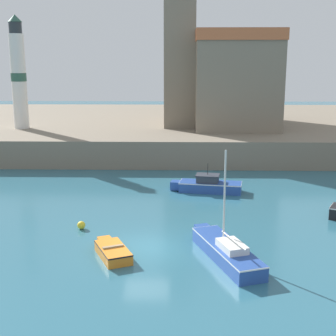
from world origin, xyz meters
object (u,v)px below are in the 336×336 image
at_px(motorboat_blue_1, 208,185).
at_px(lighthouse, 18,74).
at_px(dinghy_orange_2, 112,251).
at_px(sailboat_blue_3, 226,250).
at_px(mooring_buoy, 81,225).
at_px(church, 226,75).

bearing_deg(motorboat_blue_1, lighthouse, 140.57).
bearing_deg(dinghy_orange_2, motorboat_blue_1, 65.87).
distance_m(sailboat_blue_3, lighthouse, 36.63).
xyz_separation_m(dinghy_orange_2, lighthouse, (-14.31, 29.31, 8.33)).
distance_m(dinghy_orange_2, lighthouse, 33.66).
xyz_separation_m(motorboat_blue_1, lighthouse, (-20.05, 16.49, 8.13)).
bearing_deg(dinghy_orange_2, sailboat_blue_3, -1.36).
bearing_deg(mooring_buoy, sailboat_blue_3, -26.83).
distance_m(motorboat_blue_1, dinghy_orange_2, 14.05).
relative_size(dinghy_orange_2, church, 0.20).
distance_m(dinghy_orange_2, mooring_buoy, 4.79).
xyz_separation_m(dinghy_orange_2, church, (8.88, 32.84, 8.19)).
xyz_separation_m(dinghy_orange_2, mooring_buoy, (-2.48, 4.09, -0.06)).
bearing_deg(lighthouse, mooring_buoy, -64.87).
relative_size(dinghy_orange_2, mooring_buoy, 7.00).
distance_m(motorboat_blue_1, lighthouse, 27.20).
height_order(church, lighthouse, church).
height_order(motorboat_blue_1, dinghy_orange_2, motorboat_blue_1).
bearing_deg(motorboat_blue_1, dinghy_orange_2, -114.13).
distance_m(motorboat_blue_1, mooring_buoy, 11.99).
bearing_deg(motorboat_blue_1, mooring_buoy, -133.28).
relative_size(sailboat_blue_3, lighthouse, 0.54).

